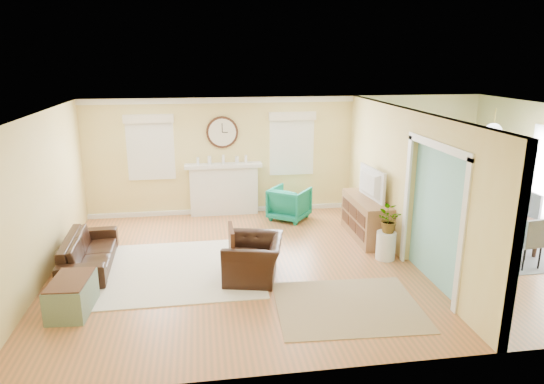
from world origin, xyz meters
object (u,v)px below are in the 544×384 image
at_px(sofa, 89,252).
at_px(credenza, 366,218).
at_px(green_chair, 289,203).
at_px(dining_table, 485,227).
at_px(eames_chair, 254,259).

bearing_deg(sofa, credenza, -85.37).
bearing_deg(green_chair, credenza, 170.55).
relative_size(sofa, dining_table, 1.03).
distance_m(eames_chair, green_chair, 3.01).
relative_size(credenza, dining_table, 0.86).
bearing_deg(dining_table, green_chair, 52.54).
xyz_separation_m(green_chair, dining_table, (3.42, -1.96, -0.03)).
relative_size(green_chair, dining_table, 0.43).
distance_m(green_chair, dining_table, 3.94).
bearing_deg(dining_table, eames_chair, 92.93).
distance_m(green_chair, credenza, 1.84).
distance_m(eames_chair, dining_table, 4.60).
height_order(eames_chair, credenza, credenza).
bearing_deg(green_chair, sofa, 63.82).
bearing_deg(sofa, eames_chair, -109.81).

